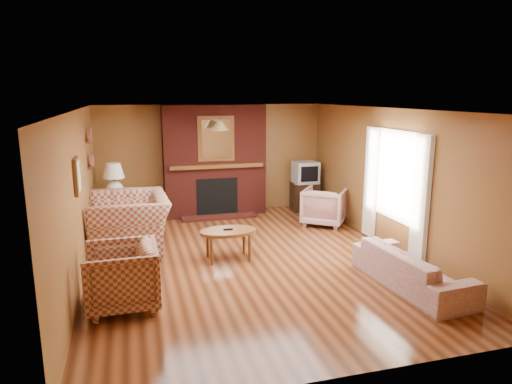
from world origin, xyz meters
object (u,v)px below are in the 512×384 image
object	(u,v)px
fireplace	(215,161)
floral_armchair	(324,206)
plaid_armchair	(122,276)
tv_stand	(305,196)
side_table	(116,213)
plaid_loveseat	(129,223)
floral_sofa	(412,268)
table_lamp	(114,179)
crt_tv	(305,172)
coffee_table	(228,233)

from	to	relation	value
fireplace	floral_armchair	xyz separation A→B (m)	(2.00, -1.41, -0.80)
fireplace	plaid_armchair	bearing A→B (deg)	-115.12
tv_stand	side_table	bearing A→B (deg)	-169.23
plaid_loveseat	tv_stand	distance (m)	4.30
floral_sofa	plaid_loveseat	bearing A→B (deg)	50.91
tv_stand	table_lamp	bearing A→B (deg)	-169.23
plaid_armchair	table_lamp	bearing A→B (deg)	-178.63
side_table	crt_tv	world-z (taller)	crt_tv
table_lamp	crt_tv	bearing A→B (deg)	4.74
fireplace	floral_armchair	size ratio (longest dim) A/B	2.90
plaid_armchair	crt_tv	world-z (taller)	crt_tv
crt_tv	table_lamp	bearing A→B (deg)	-175.26
floral_armchair	table_lamp	bearing A→B (deg)	24.94
plaid_loveseat	side_table	distance (m)	1.50
floral_sofa	table_lamp	bearing A→B (deg)	40.20
plaid_loveseat	plaid_armchair	xyz separation A→B (m)	(-0.10, -2.16, -0.07)
plaid_armchair	floral_armchair	size ratio (longest dim) A/B	1.08
table_lamp	crt_tv	world-z (taller)	table_lamp
coffee_table	tv_stand	xyz separation A→B (m)	(2.37, 2.67, -0.11)
floral_sofa	crt_tv	world-z (taller)	crt_tv
coffee_table	tv_stand	size ratio (longest dim) A/B	1.44
coffee_table	table_lamp	size ratio (longest dim) A/B	1.34
plaid_loveseat	crt_tv	world-z (taller)	crt_tv
tv_stand	crt_tv	xyz separation A→B (m)	(0.00, -0.01, 0.56)
table_lamp	crt_tv	xyz separation A→B (m)	(4.15, 0.34, -0.12)
plaid_armchair	coffee_table	xyz separation A→B (m)	(1.63, 1.31, 0.03)
tv_stand	plaid_armchair	bearing A→B (deg)	-129.24
plaid_armchair	coffee_table	size ratio (longest dim) A/B	0.97
fireplace	coffee_table	xyz separation A→B (m)	(-0.32, -2.85, -0.75)
floral_sofa	table_lamp	world-z (taller)	table_lamp
table_lamp	floral_armchair	bearing A→B (deg)	-12.05
plaid_loveseat	side_table	size ratio (longest dim) A/B	2.39
plaid_loveseat	floral_sofa	xyz separation A→B (m)	(3.75, -2.60, -0.20)
plaid_armchair	side_table	size ratio (longest dim) A/B	1.44
plaid_loveseat	crt_tv	xyz separation A→B (m)	(3.90, 1.81, 0.40)
floral_sofa	plaid_armchair	bearing A→B (deg)	79.11
plaid_armchair	floral_armchair	distance (m)	4.81
fireplace	floral_armchair	bearing A→B (deg)	-35.20
floral_sofa	side_table	xyz separation A→B (m)	(-4.00, 4.07, 0.03)
fireplace	tv_stand	world-z (taller)	fireplace
floral_sofa	side_table	size ratio (longest dim) A/B	3.05
fireplace	crt_tv	distance (m)	2.08
plaid_armchair	floral_sofa	xyz separation A→B (m)	(3.85, -0.44, -0.13)
floral_sofa	crt_tv	size ratio (longest dim) A/B	3.60
fireplace	plaid_loveseat	bearing A→B (deg)	-132.78
fireplace	table_lamp	world-z (taller)	fireplace
plaid_loveseat	crt_tv	distance (m)	4.32
fireplace	table_lamp	distance (m)	2.17
plaid_armchair	side_table	bearing A→B (deg)	-178.63
fireplace	table_lamp	bearing A→B (deg)	-165.71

